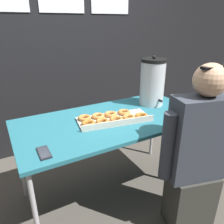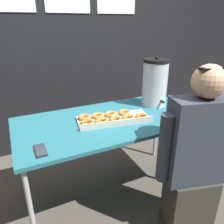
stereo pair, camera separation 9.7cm
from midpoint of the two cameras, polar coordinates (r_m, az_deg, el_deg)
name	(u,v)px [view 2 (the right image)]	position (r m, az deg, el deg)	size (l,w,h in m)	color
ground_plane	(112,191)	(2.25, 1.35, -20.04)	(12.00, 12.00, 0.00)	#4C473F
back_wall	(69,38)	(2.75, -10.10, 18.42)	(6.00, 0.11, 2.67)	black
folding_table	(112,124)	(1.84, 1.56, -3.07)	(1.56, 0.77, 0.77)	#236675
donut_box	(112,118)	(1.77, 1.58, -1.70)	(0.62, 0.34, 0.05)	beige
coffee_urn	(155,83)	(2.11, 12.46, 7.47)	(0.24, 0.27, 0.47)	silver
cell_phone	(40,150)	(1.44, -16.35, -9.62)	(0.07, 0.15, 0.01)	black
person_seated	(195,161)	(1.69, 22.53, -11.66)	(0.56, 0.31, 1.29)	#33332D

